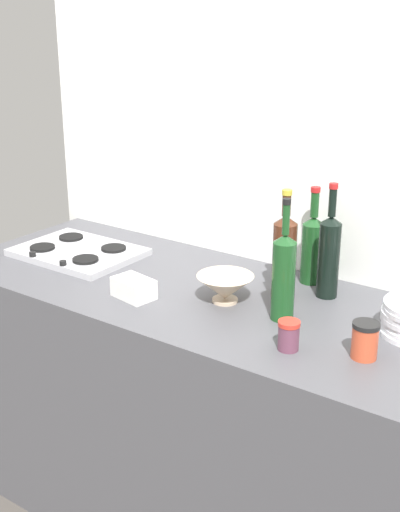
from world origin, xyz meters
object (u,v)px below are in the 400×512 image
object	(u,v)px
wine_bottle_leftmost	(312,247)
condiment_jar_rear	(289,335)
mixing_bowl	(225,288)
wine_bottle_mid_right	(329,254)
wine_bottle_mid_left	(284,254)
wine_bottle_rightmost	(284,275)
butter_dish	(134,288)
condiment_jar_front	(365,340)
stovetop_hob	(78,252)

from	to	relation	value
wine_bottle_leftmost	condiment_jar_rear	xyz separation A→B (m)	(0.17, -0.46, -0.08)
wine_bottle_leftmost	mixing_bowl	world-z (taller)	wine_bottle_leftmost
wine_bottle_mid_right	condiment_jar_rear	distance (m)	0.41
mixing_bowl	wine_bottle_mid_right	bearing A→B (deg)	43.19
wine_bottle_mid_left	condiment_jar_rear	world-z (taller)	wine_bottle_mid_left
wine_bottle_rightmost	butter_dish	bearing A→B (deg)	-163.68
wine_bottle_rightmost	condiment_jar_rear	distance (m)	0.21
wine_bottle_mid_right	butter_dish	xyz separation A→B (m)	(-0.49, -0.36, -0.11)
mixing_bowl	condiment_jar_front	xyz separation A→B (m)	(0.49, -0.09, 0.00)
wine_bottle_mid_right	wine_bottle_mid_left	bearing A→B (deg)	-149.52
wine_bottle_mid_left	condiment_jar_rear	size ratio (longest dim) A/B	4.16
stovetop_hob	condiment_jar_rear	bearing A→B (deg)	-11.61
stovetop_hob	condiment_jar_front	bearing A→B (deg)	-6.25
butter_dish	condiment_jar_rear	xyz separation A→B (m)	(0.56, -0.03, 0.01)
wine_bottle_mid_left	wine_bottle_rightmost	xyz separation A→B (m)	(0.08, -0.16, -0.00)
condiment_jar_rear	mixing_bowl	bearing A→B (deg)	152.02
wine_bottle_mid_left	stovetop_hob	bearing A→B (deg)	-171.63
stovetop_hob	wine_bottle_mid_left	bearing A→B (deg)	8.37
wine_bottle_mid_right	condiment_jar_rear	bearing A→B (deg)	-79.22
stovetop_hob	mixing_bowl	bearing A→B (deg)	-3.12
stovetop_hob	wine_bottle_mid_right	bearing A→B (deg)	11.57
wine_bottle_mid_right	condiment_jar_rear	xyz separation A→B (m)	(0.07, -0.39, -0.10)
wine_bottle_leftmost	wine_bottle_rightmost	world-z (taller)	wine_bottle_rightmost
wine_bottle_rightmost	butter_dish	world-z (taller)	wine_bottle_rightmost
stovetop_hob	wine_bottle_leftmost	size ratio (longest dim) A/B	1.35
wine_bottle_rightmost	mixing_bowl	world-z (taller)	wine_bottle_rightmost
wine_bottle_rightmost	condiment_jar_front	world-z (taller)	wine_bottle_rightmost
stovetop_hob	condiment_jar_rear	size ratio (longest dim) A/B	5.31
stovetop_hob	mixing_bowl	xyz separation A→B (m)	(0.67, -0.04, 0.03)
wine_bottle_mid_right	condiment_jar_front	distance (m)	0.42
wine_bottle_rightmost	condiment_jar_front	bearing A→B (deg)	-16.34
stovetop_hob	butter_dish	world-z (taller)	butter_dish
stovetop_hob	wine_bottle_rightmost	size ratio (longest dim) A/B	1.20
wine_bottle_leftmost	condiment_jar_rear	distance (m)	0.50
stovetop_hob	condiment_jar_front	distance (m)	1.17
wine_bottle_leftmost	wine_bottle_mid_left	distance (m)	0.15
wine_bottle_mid_left	wine_bottle_rightmost	size ratio (longest dim) A/B	0.94
condiment_jar_front	condiment_jar_rear	bearing A→B (deg)	-157.88
wine_bottle_mid_left	butter_dish	size ratio (longest dim) A/B	2.64
wine_bottle_mid_left	condiment_jar_front	bearing A→B (deg)	-33.06
wine_bottle_leftmost	mixing_bowl	distance (m)	0.34
wine_bottle_mid_left	condiment_jar_rear	xyz separation A→B (m)	(0.19, -0.32, -0.10)
wine_bottle_mid_left	condiment_jar_front	world-z (taller)	wine_bottle_mid_left
wine_bottle_mid_left	butter_dish	distance (m)	0.48
wine_bottle_mid_right	wine_bottle_rightmost	distance (m)	0.23
wine_bottle_mid_left	butter_dish	xyz separation A→B (m)	(-0.37, -0.29, -0.11)
wine_bottle_rightmost	stovetop_hob	bearing A→B (deg)	177.21
wine_bottle_mid_right	wine_bottle_rightmost	world-z (taller)	wine_bottle_mid_right
wine_bottle_rightmost	wine_bottle_leftmost	bearing A→B (deg)	101.30
stovetop_hob	butter_dish	bearing A→B (deg)	-22.71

